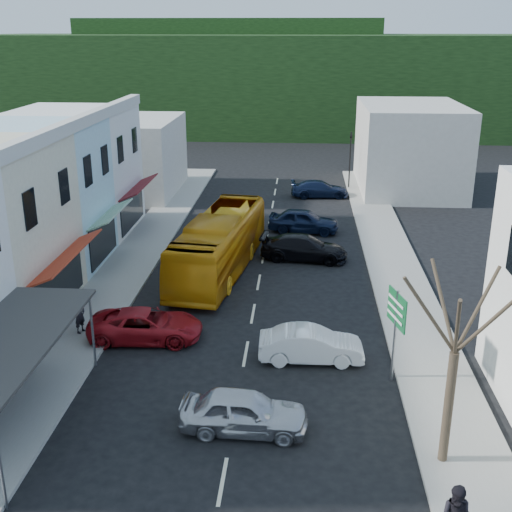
{
  "coord_description": "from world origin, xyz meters",
  "views": [
    {
      "loc": [
        2.14,
        -23.73,
        12.84
      ],
      "look_at": [
        0.0,
        6.0,
        2.2
      ],
      "focal_mm": 45.0,
      "sensor_mm": 36.0,
      "label": 1
    }
  ],
  "objects_px": {
    "direction_sign": "(395,336)",
    "car_white": "(311,345)",
    "street_tree": "(455,353)",
    "bus": "(219,245)",
    "car_silver": "(244,412)",
    "car_red": "(146,325)",
    "traffic_signal": "(350,161)",
    "pedestrian_left": "(80,314)"
  },
  "relations": [
    {
      "from": "car_red",
      "to": "street_tree",
      "type": "distance_m",
      "value": 13.91
    },
    {
      "from": "pedestrian_left",
      "to": "traffic_signal",
      "type": "bearing_deg",
      "value": -5.53
    },
    {
      "from": "bus",
      "to": "traffic_signal",
      "type": "bearing_deg",
      "value": 75.15
    },
    {
      "from": "street_tree",
      "to": "direction_sign",
      "type": "bearing_deg",
      "value": 100.69
    },
    {
      "from": "car_white",
      "to": "car_red",
      "type": "height_order",
      "value": "same"
    },
    {
      "from": "traffic_signal",
      "to": "pedestrian_left",
      "type": "bearing_deg",
      "value": 40.75
    },
    {
      "from": "car_white",
      "to": "street_tree",
      "type": "relative_size",
      "value": 0.57
    },
    {
      "from": "bus",
      "to": "street_tree",
      "type": "xyz_separation_m",
      "value": [
        9.0,
        -16.06,
        2.32
      ]
    },
    {
      "from": "bus",
      "to": "car_white",
      "type": "relative_size",
      "value": 2.64
    },
    {
      "from": "car_red",
      "to": "pedestrian_left",
      "type": "distance_m",
      "value": 2.99
    },
    {
      "from": "street_tree",
      "to": "traffic_signal",
      "type": "height_order",
      "value": "street_tree"
    },
    {
      "from": "pedestrian_left",
      "to": "street_tree",
      "type": "relative_size",
      "value": 0.22
    },
    {
      "from": "pedestrian_left",
      "to": "bus",
      "type": "bearing_deg",
      "value": -12.06
    },
    {
      "from": "bus",
      "to": "direction_sign",
      "type": "distance_m",
      "value": 13.7
    },
    {
      "from": "car_red",
      "to": "direction_sign",
      "type": "xyz_separation_m",
      "value": [
        10.23,
        -2.68,
        1.16
      ]
    },
    {
      "from": "car_silver",
      "to": "street_tree",
      "type": "relative_size",
      "value": 0.57
    },
    {
      "from": "bus",
      "to": "direction_sign",
      "type": "xyz_separation_m",
      "value": [
        8.06,
        -11.08,
        0.31
      ]
    },
    {
      "from": "direction_sign",
      "to": "traffic_signal",
      "type": "bearing_deg",
      "value": 74.94
    },
    {
      "from": "direction_sign",
      "to": "car_white",
      "type": "bearing_deg",
      "value": 142.52
    },
    {
      "from": "car_white",
      "to": "pedestrian_left",
      "type": "xyz_separation_m",
      "value": [
        -10.1,
        1.56,
        0.3
      ]
    },
    {
      "from": "pedestrian_left",
      "to": "traffic_signal",
      "type": "relative_size",
      "value": 0.35
    },
    {
      "from": "pedestrian_left",
      "to": "car_white",
      "type": "bearing_deg",
      "value": -78.75
    },
    {
      "from": "car_silver",
      "to": "car_white",
      "type": "bearing_deg",
      "value": -22.64
    },
    {
      "from": "car_silver",
      "to": "car_white",
      "type": "height_order",
      "value": "same"
    },
    {
      "from": "car_white",
      "to": "bus",
      "type": "bearing_deg",
      "value": 25.4
    },
    {
      "from": "car_silver",
      "to": "car_red",
      "type": "bearing_deg",
      "value": 39.09
    },
    {
      "from": "pedestrian_left",
      "to": "traffic_signal",
      "type": "height_order",
      "value": "traffic_signal"
    },
    {
      "from": "car_red",
      "to": "street_tree",
      "type": "height_order",
      "value": "street_tree"
    },
    {
      "from": "car_silver",
      "to": "traffic_signal",
      "type": "relative_size",
      "value": 0.92
    },
    {
      "from": "bus",
      "to": "traffic_signal",
      "type": "relative_size",
      "value": 2.42
    },
    {
      "from": "direction_sign",
      "to": "bus",
      "type": "bearing_deg",
      "value": 111.62
    },
    {
      "from": "traffic_signal",
      "to": "bus",
      "type": "bearing_deg",
      "value": 43.64
    },
    {
      "from": "bus",
      "to": "street_tree",
      "type": "bearing_deg",
      "value": -52.92
    },
    {
      "from": "car_white",
      "to": "car_red",
      "type": "relative_size",
      "value": 0.96
    },
    {
      "from": "car_white",
      "to": "direction_sign",
      "type": "bearing_deg",
      "value": -114.6
    },
    {
      "from": "car_red",
      "to": "pedestrian_left",
      "type": "xyz_separation_m",
      "value": [
        -2.97,
        0.2,
        0.3
      ]
    },
    {
      "from": "pedestrian_left",
      "to": "direction_sign",
      "type": "height_order",
      "value": "direction_sign"
    },
    {
      "from": "direction_sign",
      "to": "street_tree",
      "type": "distance_m",
      "value": 5.45
    },
    {
      "from": "car_silver",
      "to": "street_tree",
      "type": "xyz_separation_m",
      "value": [
        6.33,
        -1.28,
        3.17
      ]
    },
    {
      "from": "car_silver",
      "to": "traffic_signal",
      "type": "distance_m",
      "value": 35.42
    },
    {
      "from": "car_white",
      "to": "pedestrian_left",
      "type": "height_order",
      "value": "pedestrian_left"
    },
    {
      "from": "traffic_signal",
      "to": "car_white",
      "type": "bearing_deg",
      "value": 59.73
    }
  ]
}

